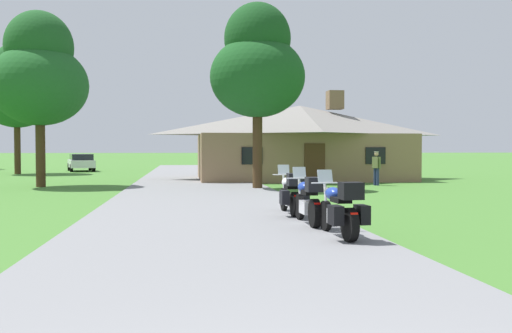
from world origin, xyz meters
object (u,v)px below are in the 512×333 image
at_px(motorcycle_blue_nearest_to_camera, 341,210).
at_px(motorcycle_blue_second_in_row, 308,200).
at_px(motorcycle_white_farthest_in_row, 291,194).
at_px(parked_white_suv_far_left, 81,162).
at_px(bystander_olive_shirt_near_lodge, 376,166).
at_px(tree_left_far, 17,90).
at_px(tree_left_near, 40,74).
at_px(tree_by_lodge_front, 257,66).

xyz_separation_m(motorcycle_blue_nearest_to_camera, motorcycle_blue_second_in_row, (-0.20, 1.98, 0.01)).
bearing_deg(motorcycle_white_farthest_in_row, parked_white_suv_far_left, 108.43).
height_order(motorcycle_blue_second_in_row, bystander_olive_shirt_near_lodge, bystander_olive_shirt_near_lodge).
xyz_separation_m(tree_left_far, parked_white_suv_far_left, (3.60, 4.70, -5.28)).
distance_m(motorcycle_blue_second_in_row, parked_white_suv_far_left, 35.60).
bearing_deg(bystander_olive_shirt_near_lodge, motorcycle_white_farthest_in_row, 124.50).
xyz_separation_m(tree_left_near, parked_white_suv_far_left, (-1.56, 19.01, -4.58)).
bearing_deg(parked_white_suv_far_left, tree_left_far, -142.24).
relative_size(motorcycle_blue_second_in_row, tree_by_lodge_front, 0.25).
bearing_deg(parked_white_suv_far_left, bystander_olive_shirt_near_lodge, -63.30).
bearing_deg(tree_left_far, motorcycle_white_farthest_in_row, -61.61).
height_order(motorcycle_blue_nearest_to_camera, parked_white_suv_far_left, parked_white_suv_far_left).
height_order(motorcycle_blue_nearest_to_camera, tree_by_lodge_front, tree_by_lodge_front).
bearing_deg(tree_left_far, parked_white_suv_far_left, 52.54).
distance_m(tree_by_lodge_front, parked_white_suv_far_left, 25.16).
distance_m(motorcycle_white_farthest_in_row, tree_left_near, 16.76).
bearing_deg(motorcycle_blue_nearest_to_camera, tree_left_far, 112.31).
bearing_deg(motorcycle_blue_second_in_row, bystander_olive_shirt_near_lodge, 63.14).
bearing_deg(tree_left_far, bystander_olive_shirt_near_lodge, -35.78).
bearing_deg(tree_left_near, tree_by_lodge_front, -15.71).
distance_m(motorcycle_blue_second_in_row, tree_left_far, 33.09).
xyz_separation_m(motorcycle_blue_second_in_row, tree_left_far, (-14.76, 29.11, 5.44)).
bearing_deg(tree_left_far, motorcycle_blue_second_in_row, -63.12).
relative_size(motorcycle_white_farthest_in_row, bystander_olive_shirt_near_lodge, 1.24).
xyz_separation_m(bystander_olive_shirt_near_lodge, tree_left_far, (-21.36, 15.39, 5.11)).
distance_m(bystander_olive_shirt_near_lodge, tree_by_lodge_front, 7.87).
relative_size(motorcycle_blue_nearest_to_camera, parked_white_suv_far_left, 0.42).
bearing_deg(tree_left_near, motorcycle_white_farthest_in_row, -53.49).
height_order(tree_left_near, parked_white_suv_far_left, tree_left_near).
relative_size(motorcycle_blue_second_in_row, bystander_olive_shirt_near_lodge, 1.24).
bearing_deg(motorcycle_white_farthest_in_row, tree_left_far, 117.62).
distance_m(motorcycle_blue_nearest_to_camera, parked_white_suv_far_left, 37.55).
bearing_deg(bystander_olive_shirt_near_lodge, motorcycle_blue_nearest_to_camera, 131.58).
bearing_deg(motorcycle_blue_second_in_row, tree_left_near, 121.81).
height_order(bystander_olive_shirt_near_lodge, tree_left_near, tree_left_near).
height_order(tree_by_lodge_front, tree_left_far, tree_left_far).
relative_size(tree_left_near, tree_left_far, 0.89).
bearing_deg(tree_left_near, parked_white_suv_far_left, 94.68).
height_order(tree_by_lodge_front, tree_left_near, tree_left_near).
distance_m(motorcycle_white_farthest_in_row, tree_by_lodge_front, 11.23).
xyz_separation_m(motorcycle_blue_nearest_to_camera, tree_by_lodge_front, (0.23, 13.96, 4.89)).
xyz_separation_m(tree_by_lodge_front, parked_white_suv_far_left, (-11.58, 21.83, -4.73)).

